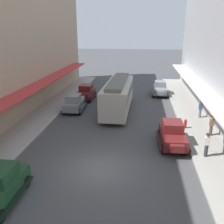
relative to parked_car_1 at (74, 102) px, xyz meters
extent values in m
plane|color=#424244|center=(4.78, -11.26, -0.94)|extent=(200.00, 200.00, 0.00)
cube|color=#99968E|center=(12.28, -11.26, -0.87)|extent=(3.00, 60.00, 0.15)
cube|color=black|center=(1.12, -15.04, -0.52)|extent=(0.28, 3.51, 0.12)
cylinder|color=black|center=(0.99, -16.41, -0.60)|extent=(0.23, 0.68, 0.68)
cylinder|color=black|center=(0.97, -13.68, -0.60)|extent=(0.23, 0.68, 0.68)
cube|color=slate|center=(0.00, 0.03, -0.20)|extent=(1.87, 3.97, 0.80)
cube|color=slate|center=(0.01, -0.22, 0.55)|extent=(1.52, 1.76, 0.70)
cube|color=#8C9EA8|center=(0.01, -0.22, 0.55)|extent=(1.44, 1.73, 0.42)
cube|color=slate|center=(-0.10, 2.16, -0.15)|extent=(0.95, 0.40, 0.52)
cube|color=#393A3D|center=(-0.95, -0.01, -0.52)|extent=(0.40, 3.52, 0.12)
cube|color=#393A3D|center=(0.95, 0.08, -0.52)|extent=(0.40, 3.52, 0.12)
cylinder|color=black|center=(-0.87, 1.36, -0.60)|extent=(0.25, 0.69, 0.68)
cylinder|color=black|center=(0.74, 1.43, -0.60)|extent=(0.25, 0.69, 0.68)
cylinder|color=black|center=(-0.75, -1.37, -0.60)|extent=(0.25, 0.69, 0.68)
cylinder|color=black|center=(0.87, -1.29, -0.60)|extent=(0.25, 0.69, 0.68)
cube|color=slate|center=(9.64, 7.98, -0.20)|extent=(1.84, 3.96, 0.80)
cube|color=slate|center=(9.65, 8.23, 0.55)|extent=(1.50, 1.75, 0.70)
cube|color=#8C9EA8|center=(9.65, 8.23, 0.55)|extent=(1.43, 1.72, 0.42)
cube|color=slate|center=(9.56, 5.85, -0.15)|extent=(0.95, 0.39, 0.52)
cube|color=#393A3D|center=(10.59, 7.95, -0.52)|extent=(0.37, 3.52, 0.12)
cube|color=#393A3D|center=(8.69, 8.02, -0.52)|extent=(0.37, 3.52, 0.12)
cylinder|color=black|center=(10.39, 6.59, -0.60)|extent=(0.24, 0.69, 0.68)
cylinder|color=black|center=(8.78, 6.65, -0.60)|extent=(0.24, 0.69, 0.68)
cylinder|color=black|center=(10.49, 9.32, -0.60)|extent=(0.24, 0.69, 0.68)
cylinder|color=black|center=(8.88, 9.37, -0.60)|extent=(0.24, 0.69, 0.68)
cube|color=#591919|center=(0.22, 4.59, -0.20)|extent=(1.85, 3.96, 0.80)
cube|color=#591919|center=(0.23, 4.84, 0.55)|extent=(1.50, 1.75, 0.70)
cube|color=#8C9EA8|center=(0.23, 4.84, 0.55)|extent=(1.43, 1.72, 0.42)
cube|color=#591919|center=(0.14, 2.46, -0.15)|extent=(0.95, 0.39, 0.52)
cube|color=black|center=(1.17, 4.55, -0.52)|extent=(0.37, 3.52, 0.12)
cube|color=black|center=(-0.73, 4.62, -0.52)|extent=(0.37, 3.52, 0.12)
cylinder|color=black|center=(0.98, 3.19, -0.60)|extent=(0.25, 0.69, 0.68)
cylinder|color=black|center=(-0.64, 3.25, -0.60)|extent=(0.25, 0.69, 0.68)
cylinder|color=black|center=(1.08, 5.92, -0.60)|extent=(0.25, 0.69, 0.68)
cylinder|color=black|center=(-0.53, 5.98, -0.60)|extent=(0.25, 0.69, 0.68)
cube|color=#591919|center=(9.64, -7.32, -0.20)|extent=(1.83, 3.95, 0.80)
cube|color=#591919|center=(9.63, -7.07, 0.55)|extent=(1.50, 1.75, 0.70)
cube|color=#8C9EA8|center=(9.63, -7.07, 0.55)|extent=(1.42, 1.71, 0.42)
cube|color=#591919|center=(9.71, -9.45, -0.15)|extent=(0.95, 0.39, 0.52)
cube|color=black|center=(10.59, -7.29, -0.52)|extent=(0.36, 3.52, 0.12)
cube|color=black|center=(8.69, -7.35, -0.52)|extent=(0.36, 3.52, 0.12)
cylinder|color=black|center=(10.49, -8.66, -0.60)|extent=(0.24, 0.69, 0.68)
cylinder|color=black|center=(8.88, -8.71, -0.60)|extent=(0.24, 0.69, 0.68)
cylinder|color=black|center=(10.40, -5.93, -0.60)|extent=(0.24, 0.69, 0.68)
cylinder|color=black|center=(8.79, -5.98, -0.60)|extent=(0.24, 0.69, 0.68)
cube|color=#ADA899|center=(4.73, 0.34, 0.81)|extent=(2.70, 9.65, 2.70)
cube|color=#5F5C54|center=(4.73, 0.34, 2.34)|extent=(1.68, 8.67, 0.36)
cube|color=#8C9EA8|center=(4.73, 0.34, 1.28)|extent=(2.71, 8.88, 0.95)
cube|color=black|center=(4.67, -2.54, -0.74)|extent=(2.02, 1.24, 0.40)
cube|color=black|center=(4.79, 3.22, -0.74)|extent=(2.02, 1.24, 0.40)
cylinder|color=#B21E19|center=(11.13, -4.00, -0.44)|extent=(0.24, 0.24, 0.70)
sphere|color=#B21E19|center=(11.13, -4.00, -0.07)|extent=(0.20, 0.20, 0.20)
cylinder|color=slate|center=(13.00, -0.95, -0.37)|extent=(0.24, 0.24, 0.85)
cube|color=#3F598C|center=(13.00, -0.95, 0.34)|extent=(0.36, 0.22, 0.56)
sphere|color=#9E7051|center=(13.00, -0.95, 0.74)|extent=(0.22, 0.22, 0.22)
cylinder|color=#4C4238|center=(12.95, -5.36, -0.37)|extent=(0.24, 0.24, 0.85)
cube|color=#8C6647|center=(12.95, -5.36, 0.34)|extent=(0.36, 0.22, 0.56)
sphere|color=beige|center=(12.95, -5.36, 0.74)|extent=(0.22, 0.22, 0.22)
cylinder|color=black|center=(12.95, -5.36, 0.86)|extent=(0.28, 0.28, 0.04)
cylinder|color=#2D2D33|center=(11.72, -9.07, -0.37)|extent=(0.24, 0.24, 0.85)
cube|color=white|center=(11.72, -9.07, 0.34)|extent=(0.36, 0.22, 0.56)
sphere|color=#9E7051|center=(11.72, -9.07, 0.74)|extent=(0.22, 0.22, 0.22)
cylinder|color=black|center=(11.72, -9.07, 0.86)|extent=(0.28, 0.28, 0.04)
camera|label=1|loc=(7.18, -24.79, 7.49)|focal=39.45mm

